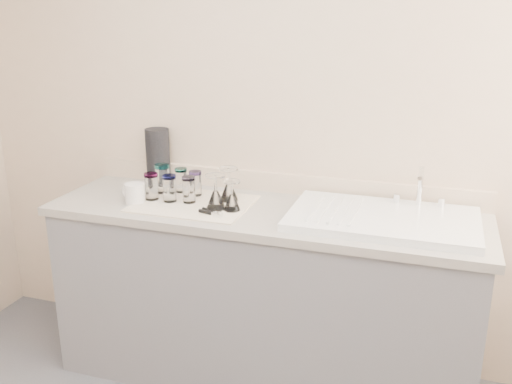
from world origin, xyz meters
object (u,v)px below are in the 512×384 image
(goblet_front_left, at_px, (216,197))
(tumbler_cyan, at_px, (181,180))
(tumbler_purple, at_px, (196,183))
(paper_towel_roll, at_px, (158,157))
(tumbler_teal, at_px, (163,178))
(goblet_back_left, at_px, (229,189))
(tumbler_lavender, at_px, (189,189))
(sink_unit, at_px, (383,218))
(tumbler_magenta, at_px, (152,186))
(goblet_front_right, at_px, (232,200))
(white_mug, at_px, (135,193))
(tumbler_blue, at_px, (170,188))
(can_opener, at_px, (211,213))

(goblet_front_left, bearing_deg, tumbler_cyan, 145.13)
(tumbler_purple, xyz_separation_m, paper_towel_roll, (-0.28, 0.15, 0.07))
(tumbler_teal, height_order, goblet_back_left, goblet_back_left)
(tumbler_purple, xyz_separation_m, tumbler_lavender, (0.02, -0.11, 0.00))
(sink_unit, distance_m, goblet_back_left, 0.75)
(tumbler_magenta, xyz_separation_m, goblet_back_left, (0.36, 0.11, -0.01))
(tumbler_teal, xyz_separation_m, tumbler_magenta, (0.00, -0.12, -0.01))
(tumbler_teal, bearing_deg, tumbler_magenta, -89.33)
(goblet_front_left, height_order, goblet_front_right, goblet_front_left)
(tumbler_lavender, height_order, white_mug, tumbler_lavender)
(goblet_front_left, bearing_deg, tumbler_lavender, 164.40)
(tumbler_cyan, bearing_deg, tumbler_teal, -156.91)
(tumbler_cyan, distance_m, tumbler_magenta, 0.18)
(tumbler_teal, relative_size, goblet_front_left, 0.89)
(white_mug, height_order, paper_towel_roll, paper_towel_roll)
(tumbler_cyan, height_order, goblet_front_left, goblet_front_left)
(tumbler_blue, xyz_separation_m, goblet_back_left, (0.26, 0.11, -0.01))
(sink_unit, bearing_deg, tumbler_purple, 175.28)
(sink_unit, xyz_separation_m, tumbler_cyan, (-1.03, 0.11, 0.05))
(sink_unit, distance_m, tumbler_cyan, 1.03)
(tumbler_cyan, height_order, tumbler_magenta, tumbler_magenta)
(tumbler_teal, xyz_separation_m, goblet_front_left, (0.35, -0.15, -0.02))
(sink_unit, distance_m, tumbler_lavender, 0.92)
(white_mug, relative_size, paper_towel_roll, 0.49)
(goblet_front_left, bearing_deg, white_mug, -175.83)
(tumbler_blue, distance_m, can_opener, 0.29)
(tumbler_teal, relative_size, tumbler_lavender, 1.13)
(sink_unit, xyz_separation_m, paper_towel_roll, (-1.22, 0.23, 0.13))
(tumbler_lavender, bearing_deg, tumbler_purple, 97.68)
(goblet_front_right, bearing_deg, goblet_back_left, 116.33)
(tumbler_teal, bearing_deg, sink_unit, -3.51)
(tumbler_teal, xyz_separation_m, tumbler_lavender, (0.19, -0.10, -0.01))
(sink_unit, height_order, tumbler_blue, sink_unit)
(goblet_front_left, xyz_separation_m, can_opener, (0.01, -0.08, -0.05))
(tumbler_purple, xyz_separation_m, tumbler_magenta, (-0.18, -0.13, 0.00))
(tumbler_lavender, xyz_separation_m, goblet_front_left, (0.16, -0.04, -0.01))
(tumbler_cyan, xyz_separation_m, tumbler_blue, (0.01, -0.16, 0.00))
(sink_unit, distance_m, goblet_front_right, 0.69)
(goblet_back_left, distance_m, can_opener, 0.22)
(goblet_front_right, distance_m, white_mug, 0.49)
(goblet_front_right, bearing_deg, tumbler_purple, 148.73)
(sink_unit, relative_size, tumbler_cyan, 6.61)
(tumbler_lavender, distance_m, goblet_front_right, 0.24)
(tumbler_blue, bearing_deg, white_mug, -160.57)
(tumbler_blue, height_order, goblet_back_left, goblet_back_left)
(can_opener, bearing_deg, tumbler_teal, 147.39)
(goblet_front_left, distance_m, paper_towel_roll, 0.55)
(goblet_back_left, relative_size, white_mug, 1.12)
(tumbler_purple, height_order, goblet_front_left, goblet_front_left)
(sink_unit, distance_m, paper_towel_roll, 1.25)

